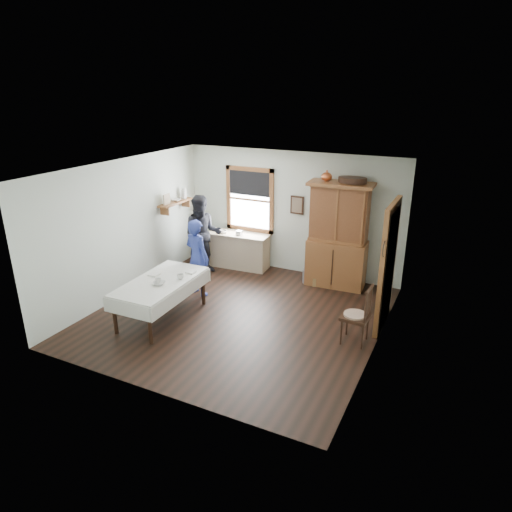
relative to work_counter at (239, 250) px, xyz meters
name	(u,v)px	position (x,y,z in m)	size (l,w,h in m)	color
room	(237,246)	(1.13, -2.16, 0.95)	(5.01, 5.01, 2.70)	black
window	(250,196)	(0.13, 0.31, 1.23)	(1.18, 0.07, 1.48)	white
doorway	(389,263)	(3.59, -1.31, 0.76)	(0.09, 1.14, 2.22)	#4B3E35
wall_shelf	(176,201)	(-1.24, -0.62, 1.17)	(0.24, 1.00, 0.44)	brown
framed_picture	(297,205)	(1.28, 0.30, 1.15)	(0.30, 0.04, 0.40)	black
rug_beater	(385,241)	(3.58, -1.86, 1.32)	(0.27, 0.27, 0.01)	black
work_counter	(239,250)	(0.00, 0.00, 0.00)	(1.41, 0.54, 0.81)	tan
china_hutch	(338,236)	(2.32, -0.03, 0.70)	(1.29, 0.61, 2.20)	brown
dining_table	(162,299)	(-0.07, -2.84, -0.03)	(0.97, 1.85, 0.74)	silver
spindle_chair	(356,314)	(3.28, -2.14, 0.11)	(0.47, 0.47, 1.02)	black
pail	(309,276)	(1.79, -0.17, -0.26)	(0.28, 0.28, 0.30)	#9FA1A7
wicker_basket	(320,281)	(2.04, -0.18, -0.31)	(0.31, 0.22, 0.18)	olive
woman_blue	(197,260)	(-0.04, -1.69, 0.32)	(0.53, 0.35, 1.46)	navy
figure_dark	(203,237)	(-0.58, -0.61, 0.41)	(0.80, 0.62, 1.64)	black
table_cup_a	(180,277)	(0.22, -2.63, 0.38)	(0.12, 0.12, 0.10)	silver
table_cup_b	(158,281)	(-0.01, -2.97, 0.39)	(0.11, 0.11, 0.10)	silver
table_bowl	(159,283)	(0.03, -2.99, 0.37)	(0.24, 0.24, 0.06)	silver
counter_book	(218,232)	(-0.49, -0.10, 0.42)	(0.16, 0.22, 0.02)	#75624E
counter_bowl	(223,232)	(-0.36, -0.12, 0.44)	(0.19, 0.19, 0.06)	silver
shelf_bowl	(176,200)	(-1.24, -0.61, 1.19)	(0.22, 0.22, 0.05)	silver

